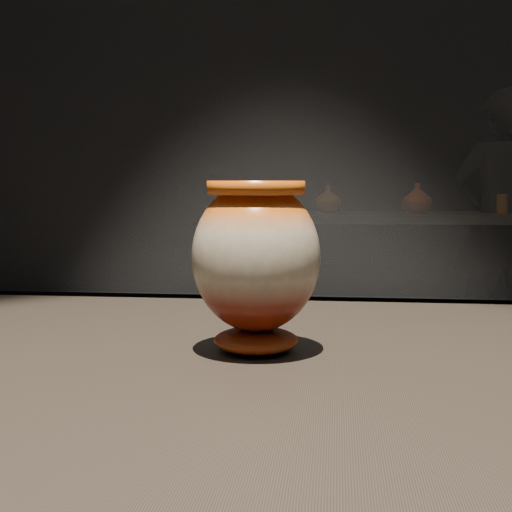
# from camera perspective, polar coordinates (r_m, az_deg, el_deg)

# --- Properties ---
(main_vase) EXTENTS (0.19, 0.19, 0.20)m
(main_vase) POSITION_cam_1_polar(r_m,az_deg,el_deg) (0.83, 0.00, -0.25)
(main_vase) COLOR #681809
(main_vase) RESTS_ON display_plinth
(back_shelf) EXTENTS (2.00, 0.60, 0.90)m
(back_shelf) POSITION_cam_1_polar(r_m,az_deg,el_deg) (4.49, 12.05, -0.01)
(back_shelf) COLOR black
(back_shelf) RESTS_ON ground
(back_vase_left) EXTENTS (0.23, 0.23, 0.17)m
(back_vase_left) POSITION_cam_1_polar(r_m,az_deg,el_deg) (4.47, 5.79, 4.56)
(back_vase_left) COLOR #A15417
(back_vase_left) RESTS_ON back_shelf
(back_vase_mid) EXTENTS (0.24, 0.24, 0.19)m
(back_vase_mid) POSITION_cam_1_polar(r_m,az_deg,el_deg) (4.42, 12.76, 4.52)
(back_vase_mid) COLOR #681809
(back_vase_mid) RESTS_ON back_shelf
(back_vase_right) EXTENTS (0.07, 0.07, 0.12)m
(back_vase_right) POSITION_cam_1_polar(r_m,az_deg,el_deg) (4.54, 19.08, 3.95)
(back_vase_right) COLOR #A15417
(back_vase_right) RESTS_ON back_shelf
(visitor) EXTENTS (0.65, 0.47, 1.67)m
(visitor) POSITION_cam_1_polar(r_m,az_deg,el_deg) (4.77, 18.95, 2.55)
(visitor) COLOR black
(visitor) RESTS_ON ground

